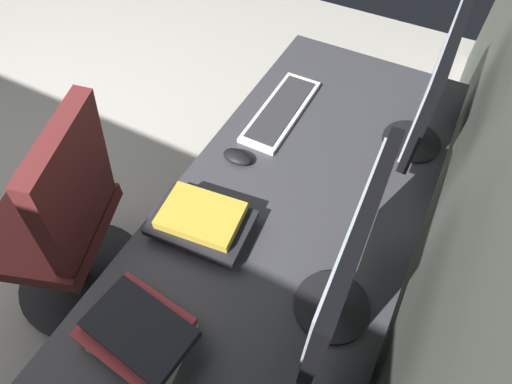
{
  "coord_description": "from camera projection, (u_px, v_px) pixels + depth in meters",
  "views": [
    {
      "loc": [
        0.54,
        2.07,
        1.79
      ],
      "look_at": [
        -0.02,
        1.78,
        0.95
      ],
      "focal_mm": 29.12,
      "sensor_mm": 36.0,
      "label": 1
    }
  ],
  "objects": [
    {
      "name": "keyboard_main",
      "position": [
        281.0,
        111.0,
        1.54
      ],
      "size": [
        0.42,
        0.14,
        0.02
      ],
      "color": "silver",
      "rests_on": "desk"
    },
    {
      "name": "drawer_pedestal",
      "position": [
        252.0,
        344.0,
        1.41
      ],
      "size": [
        0.4,
        0.51,
        0.69
      ],
      "color": "#38383D",
      "rests_on": "ground"
    },
    {
      "name": "book_stack_near",
      "position": [
        139.0,
        331.0,
        1.01
      ],
      "size": [
        0.22,
        0.28,
        0.09
      ],
      "color": "beige",
      "rests_on": "desk"
    },
    {
      "name": "mouse_main",
      "position": [
        238.0,
        157.0,
        1.39
      ],
      "size": [
        0.06,
        0.1,
        0.03
      ],
      "primitive_type": "ellipsoid",
      "color": "black",
      "rests_on": "desk"
    },
    {
      "name": "monitor_primary",
      "position": [
        347.0,
        262.0,
        0.89
      ],
      "size": [
        0.48,
        0.2,
        0.44
      ],
      "color": "black",
      "rests_on": "desk"
    },
    {
      "name": "office_chair",
      "position": [
        66.0,
        230.0,
        1.56
      ],
      "size": [
        0.56,
        0.6,
        0.97
      ],
      "color": "maroon",
      "rests_on": "ground"
    },
    {
      "name": "desk",
      "position": [
        271.0,
        254.0,
        1.26
      ],
      "size": [
        2.03,
        0.75,
        0.73
      ],
      "color": "#38383D",
      "rests_on": "ground"
    },
    {
      "name": "monitor_secondary",
      "position": [
        434.0,
        86.0,
        1.26
      ],
      "size": [
        0.52,
        0.2,
        0.42
      ],
      "color": "black",
      "rests_on": "desk"
    },
    {
      "name": "book_stack_far",
      "position": [
        202.0,
        222.0,
        1.21
      ],
      "size": [
        0.22,
        0.3,
        0.08
      ],
      "color": "#B2383D",
      "rests_on": "desk"
    }
  ]
}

